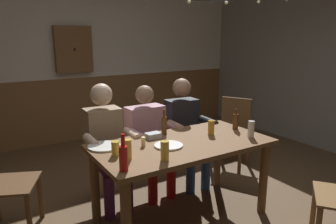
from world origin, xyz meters
TOP-DOWN VIEW (x-y plane):
  - ground_plane at (0.00, 0.00)m, footprint 6.88×6.88m
  - back_wall_upper at (0.00, 2.88)m, footprint 5.73×0.12m
  - back_wall_wainscot at (0.00, 2.88)m, footprint 5.73×0.12m
  - dining_table at (0.00, 0.01)m, footprint 1.59×0.83m
  - person_0 at (-0.48, 0.64)m, footprint 0.49×0.54m
  - person_1 at (0.00, 0.64)m, footprint 0.56×0.50m
  - person_2 at (0.47, 0.63)m, footprint 0.52×0.55m
  - chair_empty_near_right at (1.31, 0.74)m, footprint 0.60×0.60m
  - table_candle at (-0.34, 0.11)m, footprint 0.04×0.04m
  - condiment_caddy at (-0.16, 0.25)m, footprint 0.14×0.10m
  - plate_0 at (-0.16, -0.02)m, footprint 0.25×0.25m
  - plate_1 at (-0.64, 0.25)m, footprint 0.28×0.28m
  - bottle_0 at (-0.70, -0.28)m, footprint 0.06×0.06m
  - bottle_1 at (-0.02, 0.29)m, footprint 0.05×0.05m
  - bottle_2 at (0.69, 0.06)m, footprint 0.06×0.06m
  - pint_glass_0 at (-0.35, -0.27)m, footprint 0.07×0.07m
  - pint_glass_1 at (0.37, 0.05)m, footprint 0.06×0.06m
  - pint_glass_2 at (-0.58, -0.10)m, footprint 0.06×0.06m
  - pint_glass_3 at (0.63, -0.21)m, footprint 0.06×0.06m
  - pint_glass_4 at (-0.63, 0.03)m, footprint 0.07×0.07m
  - wall_dart_cabinet at (-0.15, 2.75)m, footprint 0.56×0.15m

SIDE VIEW (x-z plane):
  - ground_plane at x=0.00m, z-range 0.00..0.00m
  - chair_empty_near_right at x=1.31m, z-range 0.04..0.92m
  - back_wall_wainscot at x=0.00m, z-range 0.00..1.03m
  - dining_table at x=0.00m, z-range 0.26..1.00m
  - person_1 at x=0.00m, z-range 0.06..1.23m
  - person_2 at x=0.47m, z-range 0.06..1.27m
  - person_0 at x=-0.48m, z-range 0.06..1.29m
  - plate_0 at x=-0.16m, z-range 0.75..0.76m
  - plate_1 at x=-0.64m, z-range 0.75..0.76m
  - condiment_caddy at x=-0.16m, z-range 0.75..0.80m
  - table_candle at x=-0.34m, z-range 0.75..0.83m
  - pint_glass_4 at x=-0.63m, z-range 0.75..0.86m
  - pint_glass_1 at x=0.37m, z-range 0.75..0.89m
  - pint_glass_0 at x=-0.35m, z-range 0.75..0.90m
  - pint_glass_3 at x=0.63m, z-range 0.75..0.90m
  - pint_glass_2 at x=-0.58m, z-range 0.75..0.90m
  - bottle_2 at x=0.69m, z-range 0.72..0.94m
  - bottle_1 at x=-0.02m, z-range 0.72..0.97m
  - bottle_0 at x=-0.70m, z-range 0.71..0.99m
  - wall_dart_cabinet at x=-0.15m, z-range 1.13..1.83m
  - back_wall_upper at x=0.00m, z-range 1.03..2.33m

